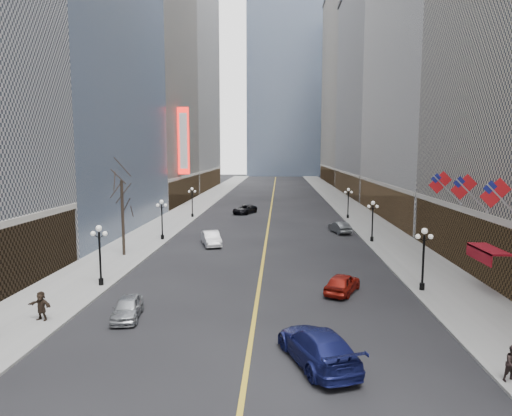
# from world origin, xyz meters

# --- Properties ---
(sidewalk_east) EXTENTS (6.00, 230.00, 0.15)m
(sidewalk_east) POSITION_xyz_m (14.00, 70.00, 0.07)
(sidewalk_east) COLOR gray
(sidewalk_east) RESTS_ON ground
(sidewalk_west) EXTENTS (6.00, 230.00, 0.15)m
(sidewalk_west) POSITION_xyz_m (-14.00, 70.00, 0.07)
(sidewalk_west) COLOR gray
(sidewalk_west) RESTS_ON ground
(lane_line) EXTENTS (0.25, 200.00, 0.02)m
(lane_line) POSITION_xyz_m (0.00, 80.00, 0.01)
(lane_line) COLOR gold
(lane_line) RESTS_ON ground
(bldg_east_c) EXTENTS (26.60, 40.60, 48.80)m
(bldg_east_c) POSITION_xyz_m (29.88, 106.00, 24.18)
(bldg_east_c) COLOR #959698
(bldg_east_c) RESTS_ON ground
(bldg_east_d) EXTENTS (26.60, 46.60, 62.80)m
(bldg_east_d) POSITION_xyz_m (29.90, 149.00, 31.17)
(bldg_east_d) COLOR gray
(bldg_east_d) RESTS_ON ground
(bldg_west_c) EXTENTS (26.60, 30.60, 50.80)m
(bldg_west_c) POSITION_xyz_m (-29.88, 87.00, 25.19)
(bldg_west_c) COLOR gray
(bldg_west_c) RESTS_ON ground
(bldg_west_d) EXTENTS (26.60, 38.60, 72.80)m
(bldg_west_d) POSITION_xyz_m (-29.92, 121.00, 36.17)
(bldg_west_d) COLOR silver
(bldg_west_d) RESTS_ON ground
(streetlamp_east_1) EXTENTS (1.26, 0.44, 4.52)m
(streetlamp_east_1) POSITION_xyz_m (11.80, 30.00, 2.90)
(streetlamp_east_1) COLOR black
(streetlamp_east_1) RESTS_ON sidewalk_east
(streetlamp_east_2) EXTENTS (1.26, 0.44, 4.52)m
(streetlamp_east_2) POSITION_xyz_m (11.80, 48.00, 2.90)
(streetlamp_east_2) COLOR black
(streetlamp_east_2) RESTS_ON sidewalk_east
(streetlamp_east_3) EXTENTS (1.26, 0.44, 4.52)m
(streetlamp_east_3) POSITION_xyz_m (11.80, 66.00, 2.90)
(streetlamp_east_3) COLOR black
(streetlamp_east_3) RESTS_ON sidewalk_east
(streetlamp_west_1) EXTENTS (1.26, 0.44, 4.52)m
(streetlamp_west_1) POSITION_xyz_m (-11.80, 30.00, 2.90)
(streetlamp_west_1) COLOR black
(streetlamp_west_1) RESTS_ON sidewalk_west
(streetlamp_west_2) EXTENTS (1.26, 0.44, 4.52)m
(streetlamp_west_2) POSITION_xyz_m (-11.80, 48.00, 2.90)
(streetlamp_west_2) COLOR black
(streetlamp_west_2) RESTS_ON sidewalk_west
(streetlamp_west_3) EXTENTS (1.26, 0.44, 4.52)m
(streetlamp_west_3) POSITION_xyz_m (-11.80, 66.00, 2.90)
(streetlamp_west_3) COLOR black
(streetlamp_west_3) RESTS_ON sidewalk_west
(flag_3) EXTENTS (2.87, 0.12, 2.87)m
(flag_3) POSITION_xyz_m (15.31, 27.00, 7.29)
(flag_3) COLOR #B2B2B7
(flag_3) RESTS_ON ground
(flag_4) EXTENTS (2.87, 0.12, 2.87)m
(flag_4) POSITION_xyz_m (15.31, 32.00, 7.29)
(flag_4) COLOR #B2B2B7
(flag_4) RESTS_ON ground
(flag_5) EXTENTS (2.87, 0.12, 2.87)m
(flag_5) POSITION_xyz_m (15.31, 37.00, 7.29)
(flag_5) COLOR #B2B2B7
(flag_5) RESTS_ON ground
(awning_c) EXTENTS (1.40, 4.00, 0.93)m
(awning_c) POSITION_xyz_m (16.11, 30.00, 3.08)
(awning_c) COLOR maroon
(awning_c) RESTS_ON ground
(theatre_marquee) EXTENTS (2.00, 0.55, 12.00)m
(theatre_marquee) POSITION_xyz_m (-15.88, 80.00, 12.00)
(theatre_marquee) COLOR red
(theatre_marquee) RESTS_ON ground
(tree_west_far) EXTENTS (3.60, 3.60, 7.92)m
(tree_west_far) POSITION_xyz_m (-13.50, 40.00, 6.24)
(tree_west_far) COLOR #2D231C
(tree_west_far) RESTS_ON sidewalk_west
(car_nb_near) EXTENTS (2.11, 4.09, 1.33)m
(car_nb_near) POSITION_xyz_m (-7.68, 23.73, 0.67)
(car_nb_near) COLOR #A8ABAF
(car_nb_near) RESTS_ON ground
(car_nb_mid) EXTENTS (2.92, 4.98, 1.55)m
(car_nb_mid) POSITION_xyz_m (-5.81, 45.50, 0.78)
(car_nb_mid) COLOR silver
(car_nb_mid) RESTS_ON ground
(car_nb_far) EXTENTS (4.22, 5.80, 1.47)m
(car_nb_far) POSITION_xyz_m (-4.16, 71.10, 0.73)
(car_nb_far) COLOR black
(car_nb_far) RESTS_ON ground
(car_sb_near) EXTENTS (4.25, 6.36, 1.71)m
(car_sb_near) POSITION_xyz_m (3.34, 18.34, 0.86)
(car_sb_near) COLOR navy
(car_sb_near) RESTS_ON ground
(car_sb_mid) EXTENTS (3.33, 4.59, 1.45)m
(car_sb_mid) POSITION_xyz_m (6.01, 29.41, 0.73)
(car_sb_mid) COLOR maroon
(car_sb_mid) RESTS_ON ground
(car_sb_far) EXTENTS (2.57, 4.55, 1.42)m
(car_sb_far) POSITION_xyz_m (9.00, 53.90, 0.71)
(car_sb_far) COLOR #45494C
(car_sb_far) RESTS_ON ground
(ped_west_far) EXTENTS (1.68, 0.88, 1.74)m
(ped_west_far) POSITION_xyz_m (-12.53, 22.79, 1.02)
(ped_west_far) COLOR black
(ped_west_far) RESTS_ON sidewalk_west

